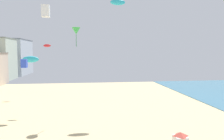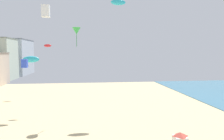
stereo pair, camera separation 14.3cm
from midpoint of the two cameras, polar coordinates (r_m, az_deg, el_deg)
name	(u,v)px [view 2 (the right image)]	position (r m, az deg, el deg)	size (l,w,h in m)	color
boardwalk_hotel_furthest	(13,57)	(104.40, -24.35, 3.10)	(13.09, 20.60, 15.29)	#ADB7C1
lifeguard_stand	(180,140)	(21.43, 17.55, -17.06)	(1.10, 1.10, 2.55)	white
kite_cyan_parafoil	(118,2)	(38.85, 1.73, 17.30)	(2.55, 0.71, 0.99)	#2DB7CC
kite_black_parafoil	(25,66)	(50.71, -21.78, 0.98)	(1.56, 0.43, 0.61)	black
kite_white_box	(46,11)	(25.33, -16.80, 14.54)	(0.81, 0.81, 1.28)	white
kite_red_parafoil	(48,46)	(39.76, -16.39, 6.14)	(1.27, 0.35, 0.50)	red
kite_cyan_parafoil_2	(31,59)	(36.51, -20.30, 2.65)	(2.53, 0.70, 0.98)	#2DB7CC
kite_green_delta	(76,31)	(34.55, -9.15, 10.05)	(1.29, 1.29, 2.93)	green
kite_blue_box_2	(25,63)	(31.57, -21.78, 1.61)	(0.74, 0.74, 1.16)	blue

